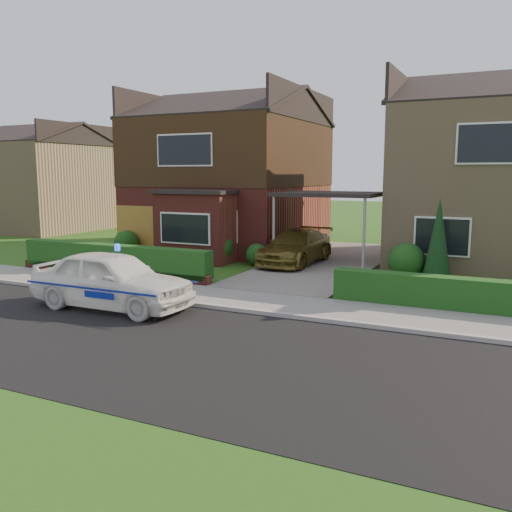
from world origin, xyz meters
The scene contains 23 objects.
ground centered at (0.00, 0.00, 0.00)m, with size 120.00×120.00×0.00m, color #205015.
road centered at (0.00, 0.00, 0.00)m, with size 60.00×6.00×0.02m, color black.
kerb centered at (0.00, 3.05, 0.06)m, with size 60.00×0.16×0.12m, color #9E9993.
sidewalk centered at (0.00, 4.10, 0.05)m, with size 60.00×2.00×0.10m, color slate.
driveway centered at (0.00, 11.00, 0.06)m, with size 3.80×12.00×0.12m, color #666059.
house_left centered at (-5.78, 13.90, 3.81)m, with size 7.50×9.53×7.25m.
house_right centered at (5.80, 13.99, 3.66)m, with size 7.50×8.06×7.25m.
carport_link centered at (0.00, 10.95, 2.66)m, with size 3.80×3.00×2.77m.
garage_door centered at (-8.25, 9.96, 1.05)m, with size 2.20×0.10×2.10m, color brown.
dwarf_wall centered at (-5.80, 5.30, 0.18)m, with size 7.70×0.25×0.36m, color maroon.
hedge_left centered at (-5.80, 5.45, 0.00)m, with size 7.50×0.55×0.90m, color #163D13.
hedge_right centered at (5.80, 5.35, 0.00)m, with size 7.50×0.55×0.80m, color #163D13.
shrub_left_far centered at (-8.50, 9.50, 0.54)m, with size 1.08×1.08×1.08m, color #163D13.
shrub_left_mid centered at (-4.00, 9.30, 0.66)m, with size 1.32×1.32×1.32m, color #163D13.
shrub_left_near centered at (-2.40, 9.60, 0.42)m, with size 0.84×0.84×0.84m, color #163D13.
shrub_right_near centered at (3.20, 9.40, 0.60)m, with size 1.20×1.20×1.20m, color #163D13.
conifer_a centered at (4.20, 9.20, 1.30)m, with size 0.90×0.90×2.60m, color black.
neighbour_left centered at (-20.00, 16.00, 2.60)m, with size 6.50×7.00×5.20m, color tan.
police_car centered at (-2.90, 1.98, 0.75)m, with size 4.04×4.40×1.66m.
driveway_car centered at (-1.00, 10.06, 0.75)m, with size 1.76×4.32×1.25m, color olive.
potted_plant_a centered at (-9.00, 7.02, 0.40)m, with size 0.42×0.29×0.80m, color gray.
potted_plant_b centered at (-4.95, 7.40, 0.37)m, with size 0.41×0.33×0.74m, color gray.
potted_plant_c centered at (-2.50, 6.00, 0.43)m, with size 0.48×0.48×0.86m, color gray.
Camera 1 is at (6.34, -8.75, 3.46)m, focal length 38.00 mm.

